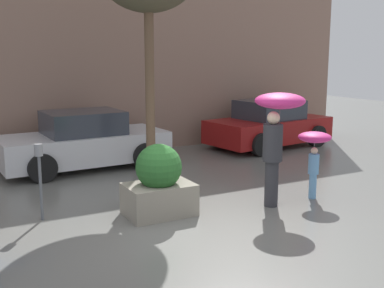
{
  "coord_description": "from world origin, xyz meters",
  "views": [
    {
      "loc": [
        -3.21,
        -6.41,
        2.76
      ],
      "look_at": [
        1.06,
        1.6,
        1.05
      ],
      "focal_mm": 45.0,
      "sensor_mm": 36.0,
      "label": 1
    }
  ],
  "objects": [
    {
      "name": "planter_box",
      "position": [
        0.05,
        0.92,
        0.56
      ],
      "size": [
        1.16,
        0.81,
        1.25
      ],
      "color": "gray",
      "rests_on": "ground"
    },
    {
      "name": "parking_meter",
      "position": [
        -1.8,
        1.61,
        0.93
      ],
      "size": [
        0.14,
        0.14,
        1.3
      ],
      "color": "#595B60",
      "rests_on": "ground"
    },
    {
      "name": "building_facade",
      "position": [
        0.0,
        6.5,
        3.0
      ],
      "size": [
        18.0,
        0.3,
        6.0
      ],
      "color": "#8C6B5B",
      "rests_on": "ground"
    },
    {
      "name": "person_child",
      "position": [
        3.11,
        0.46,
        1.02
      ],
      "size": [
        0.63,
        0.63,
        1.29
      ],
      "rotation": [
        0.0,
        0.0,
        0.88
      ],
      "color": "#669ED1",
      "rests_on": "ground"
    },
    {
      "name": "person_adult",
      "position": [
        2.17,
        0.42,
        1.56
      ],
      "size": [
        0.91,
        0.91,
        2.07
      ],
      "rotation": [
        0.0,
        0.0,
        0.18
      ],
      "color": "#2D2D33",
      "rests_on": "ground"
    },
    {
      "name": "ground_plane",
      "position": [
        0.0,
        0.0,
        0.0
      ],
      "size": [
        40.0,
        40.0,
        0.0
      ],
      "primitive_type": "plane",
      "color": "slate"
    },
    {
      "name": "parked_car_near",
      "position": [
        -0.12,
        4.99,
        0.64
      ],
      "size": [
        4.04,
        2.1,
        1.4
      ],
      "rotation": [
        0.0,
        0.0,
        1.62
      ],
      "color": "silver",
      "rests_on": "ground"
    },
    {
      "name": "parked_car_far",
      "position": [
        5.53,
        5.08,
        0.64
      ],
      "size": [
        3.98,
        2.35,
        1.4
      ],
      "rotation": [
        0.0,
        0.0,
        1.71
      ],
      "color": "maroon",
      "rests_on": "ground"
    }
  ]
}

